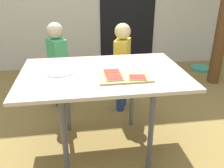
{
  "coord_description": "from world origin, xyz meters",
  "views": [
    {
      "loc": [
        -0.19,
        -1.76,
        1.42
      ],
      "look_at": [
        0.07,
        0.0,
        0.62
      ],
      "focal_mm": 38.49,
      "sensor_mm": 36.0,
      "label": 1
    }
  ],
  "objects_px": {
    "cutting_board": "(124,76)",
    "pizza_slice_far_left": "(111,72)",
    "child_left": "(58,62)",
    "garden_hose_coil": "(201,68)",
    "pizza_slice_near_right": "(137,77)",
    "plate_white_left": "(60,72)",
    "pizza_slice_near_left": "(114,78)",
    "child_right": "(122,62)",
    "dining_table": "(103,80)"
  },
  "relations": [
    {
      "from": "dining_table",
      "to": "pizza_slice_near_right",
      "type": "height_order",
      "value": "pizza_slice_near_right"
    },
    {
      "from": "cutting_board",
      "to": "garden_hose_coil",
      "type": "xyz_separation_m",
      "value": [
        1.69,
        1.87,
        -0.72
      ]
    },
    {
      "from": "pizza_slice_near_left",
      "to": "plate_white_left",
      "type": "xyz_separation_m",
      "value": [
        -0.4,
        0.23,
        -0.02
      ]
    },
    {
      "from": "pizza_slice_near_left",
      "to": "plate_white_left",
      "type": "bearing_deg",
      "value": 150.19
    },
    {
      "from": "child_right",
      "to": "plate_white_left",
      "type": "bearing_deg",
      "value": -133.93
    },
    {
      "from": "pizza_slice_far_left",
      "to": "garden_hose_coil",
      "type": "relative_size",
      "value": 0.42
    },
    {
      "from": "pizza_slice_far_left",
      "to": "pizza_slice_near_left",
      "type": "distance_m",
      "value": 0.13
    },
    {
      "from": "child_left",
      "to": "garden_hose_coil",
      "type": "relative_size",
      "value": 3.07
    },
    {
      "from": "cutting_board",
      "to": "pizza_slice_far_left",
      "type": "height_order",
      "value": "pizza_slice_far_left"
    },
    {
      "from": "pizza_slice_near_right",
      "to": "garden_hose_coil",
      "type": "height_order",
      "value": "pizza_slice_near_right"
    },
    {
      "from": "pizza_slice_near_left",
      "to": "child_left",
      "type": "relative_size",
      "value": 0.13
    },
    {
      "from": "pizza_slice_near_left",
      "to": "child_left",
      "type": "height_order",
      "value": "child_left"
    },
    {
      "from": "dining_table",
      "to": "child_right",
      "type": "relative_size",
      "value": 1.32
    },
    {
      "from": "plate_white_left",
      "to": "child_right",
      "type": "relative_size",
      "value": 0.23
    },
    {
      "from": "dining_table",
      "to": "pizza_slice_far_left",
      "type": "relative_size",
      "value": 9.62
    },
    {
      "from": "dining_table",
      "to": "pizza_slice_near_right",
      "type": "xyz_separation_m",
      "value": [
        0.23,
        -0.2,
        0.09
      ]
    },
    {
      "from": "cutting_board",
      "to": "pizza_slice_near_right",
      "type": "xyz_separation_m",
      "value": [
        0.08,
        -0.07,
        0.01
      ]
    },
    {
      "from": "garden_hose_coil",
      "to": "pizza_slice_far_left",
      "type": "bearing_deg",
      "value": -134.62
    },
    {
      "from": "dining_table",
      "to": "cutting_board",
      "type": "xyz_separation_m",
      "value": [
        0.14,
        -0.13,
        0.07
      ]
    },
    {
      "from": "cutting_board",
      "to": "garden_hose_coil",
      "type": "distance_m",
      "value": 2.62
    },
    {
      "from": "cutting_board",
      "to": "pizza_slice_far_left",
      "type": "xyz_separation_m",
      "value": [
        -0.09,
        0.07,
        0.01
      ]
    },
    {
      "from": "pizza_slice_near_right",
      "to": "pizza_slice_near_left",
      "type": "xyz_separation_m",
      "value": [
        -0.17,
        0.01,
        0.0
      ]
    },
    {
      "from": "pizza_slice_near_right",
      "to": "child_left",
      "type": "height_order",
      "value": "child_left"
    },
    {
      "from": "pizza_slice_near_left",
      "to": "garden_hose_coil",
      "type": "bearing_deg",
      "value": 47.36
    },
    {
      "from": "pizza_slice_near_left",
      "to": "garden_hose_coil",
      "type": "height_order",
      "value": "pizza_slice_near_left"
    },
    {
      "from": "pizza_slice_near_right",
      "to": "dining_table",
      "type": "bearing_deg",
      "value": 139.16
    },
    {
      "from": "cutting_board",
      "to": "pizza_slice_near_left",
      "type": "bearing_deg",
      "value": -145.72
    },
    {
      "from": "child_left",
      "to": "pizza_slice_near_left",
      "type": "bearing_deg",
      "value": -64.48
    },
    {
      "from": "cutting_board",
      "to": "plate_white_left",
      "type": "relative_size",
      "value": 1.74
    },
    {
      "from": "pizza_slice_near_left",
      "to": "plate_white_left",
      "type": "relative_size",
      "value": 0.6
    },
    {
      "from": "pizza_slice_far_left",
      "to": "child_left",
      "type": "height_order",
      "value": "child_left"
    },
    {
      "from": "child_left",
      "to": "garden_hose_coil",
      "type": "xyz_separation_m",
      "value": [
        2.24,
        0.95,
        -0.55
      ]
    },
    {
      "from": "dining_table",
      "to": "child_left",
      "type": "height_order",
      "value": "child_left"
    },
    {
      "from": "cutting_board",
      "to": "plate_white_left",
      "type": "xyz_separation_m",
      "value": [
        -0.48,
        0.17,
        -0.0
      ]
    },
    {
      "from": "cutting_board",
      "to": "child_left",
      "type": "height_order",
      "value": "child_left"
    },
    {
      "from": "pizza_slice_far_left",
      "to": "dining_table",
      "type": "bearing_deg",
      "value": 134.96
    },
    {
      "from": "cutting_board",
      "to": "garden_hose_coil",
      "type": "height_order",
      "value": "cutting_board"
    },
    {
      "from": "cutting_board",
      "to": "child_right",
      "type": "bearing_deg",
      "value": 80.0
    },
    {
      "from": "pizza_slice_far_left",
      "to": "plate_white_left",
      "type": "distance_m",
      "value": 0.41
    },
    {
      "from": "child_right",
      "to": "pizza_slice_near_right",
      "type": "bearing_deg",
      "value": -93.87
    },
    {
      "from": "pizza_slice_far_left",
      "to": "pizza_slice_near_right",
      "type": "distance_m",
      "value": 0.22
    },
    {
      "from": "garden_hose_coil",
      "to": "pizza_slice_near_right",
      "type": "bearing_deg",
      "value": -129.64
    },
    {
      "from": "cutting_board",
      "to": "pizza_slice_near_right",
      "type": "bearing_deg",
      "value": -38.91
    },
    {
      "from": "pizza_slice_near_left",
      "to": "child_left",
      "type": "distance_m",
      "value": 1.1
    },
    {
      "from": "pizza_slice_near_right",
      "to": "child_right",
      "type": "relative_size",
      "value": 0.15
    },
    {
      "from": "cutting_board",
      "to": "pizza_slice_far_left",
      "type": "distance_m",
      "value": 0.11
    },
    {
      "from": "pizza_slice_near_right",
      "to": "child_right",
      "type": "xyz_separation_m",
      "value": [
        0.06,
        0.89,
        -0.19
      ]
    },
    {
      "from": "dining_table",
      "to": "pizza_slice_near_left",
      "type": "height_order",
      "value": "pizza_slice_near_left"
    },
    {
      "from": "pizza_slice_far_left",
      "to": "child_left",
      "type": "distance_m",
      "value": 0.99
    },
    {
      "from": "cutting_board",
      "to": "child_right",
      "type": "distance_m",
      "value": 0.86
    }
  ]
}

